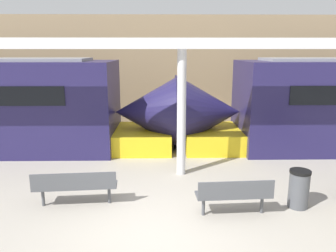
{
  "coord_description": "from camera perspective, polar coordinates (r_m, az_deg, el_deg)",
  "views": [
    {
      "loc": [
        0.11,
        -5.72,
        3.46
      ],
      "look_at": [
        0.26,
        3.16,
        1.4
      ],
      "focal_mm": 35.0,
      "sensor_mm": 36.0,
      "label": 1
    }
  ],
  "objects": [
    {
      "name": "bench_near",
      "position": [
        7.19,
        11.5,
        -11.44
      ],
      "size": [
        1.63,
        0.54,
        0.83
      ],
      "rotation": [
        0.0,
        0.0,
        0.06
      ],
      "color": "#4C4F54",
      "rests_on": "ground_plane"
    },
    {
      "name": "trash_bin",
      "position": [
        8.0,
        21.83,
        -10.1
      ],
      "size": [
        0.46,
        0.46,
        0.87
      ],
      "color": "#4C4F54",
      "rests_on": "ground_plane"
    },
    {
      "name": "ground_plane",
      "position": [
        6.69,
        -1.88,
        -18.11
      ],
      "size": [
        60.0,
        60.0,
        0.0
      ],
      "primitive_type": "plane",
      "color": "#A8A093"
    },
    {
      "name": "bench_far",
      "position": [
        7.75,
        -15.89,
        -9.8
      ],
      "size": [
        1.89,
        0.59,
        0.83
      ],
      "rotation": [
        0.0,
        0.0,
        0.08
      ],
      "color": "#4C4F54",
      "rests_on": "ground_plane"
    },
    {
      "name": "support_column_near",
      "position": [
        9.02,
        2.36,
        2.09
      ],
      "size": [
        0.25,
        0.25,
        3.49
      ],
      "primitive_type": "cylinder",
      "color": "silver",
      "rests_on": "ground_plane"
    },
    {
      "name": "station_wall",
      "position": [
        15.26,
        -1.39,
        9.45
      ],
      "size": [
        56.0,
        0.2,
        5.0
      ],
      "primitive_type": "cube",
      "color": "#9E8460",
      "rests_on": "ground_plane"
    },
    {
      "name": "canopy_beam",
      "position": [
        8.85,
        2.48,
        14.15
      ],
      "size": [
        28.0,
        0.6,
        0.28
      ],
      "primitive_type": "cube",
      "color": "silver",
      "rests_on": "support_column_near"
    }
  ]
}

